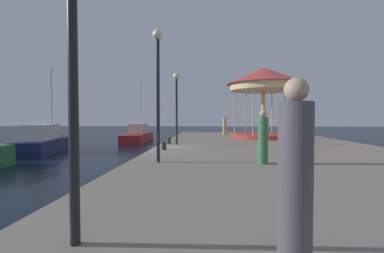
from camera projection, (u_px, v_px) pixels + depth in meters
ground_plane at (154, 163)px, 13.78m from camera, size 120.00×120.00×0.00m
quay_dock at (272, 156)px, 13.38m from camera, size 12.06×29.93×0.80m
sailboat_red at (138, 135)px, 25.34m from camera, size 2.10×6.58×5.99m
sailboat_navy at (47, 142)px, 18.06m from camera, size 3.34×7.34×5.86m
carousel at (264, 86)px, 20.35m from camera, size 5.68×5.68×5.40m
lamp_post_near_edge at (72, 5)px, 3.13m from camera, size 0.36×0.36×4.20m
lamp_post_mid_promenade at (158, 72)px, 9.11m from camera, size 0.36×0.36×4.58m
lamp_post_far_end at (177, 95)px, 15.09m from camera, size 0.36×0.36×4.10m
bollard_south at (169, 140)px, 15.76m from camera, size 0.24×0.24×0.40m
bollard_center at (164, 146)px, 12.74m from camera, size 0.24×0.24×0.40m
person_by_the_water at (263, 139)px, 8.87m from camera, size 0.34×0.34×1.81m
person_near_carousel at (225, 126)px, 23.98m from camera, size 0.34×0.34×1.69m
person_mid_promenade at (295, 181)px, 2.65m from camera, size 0.34×0.34×1.94m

